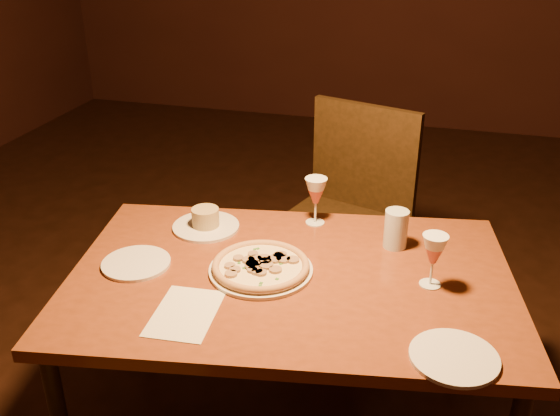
# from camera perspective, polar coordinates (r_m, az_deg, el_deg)

# --- Properties ---
(floor) EXTENTS (7.00, 7.00, 0.00)m
(floor) POSITION_cam_1_polar(r_m,az_deg,el_deg) (2.43, 3.60, -18.29)
(floor) COLOR black
(floor) RESTS_ON ground
(dining_table) EXTENTS (1.44, 1.05, 0.70)m
(dining_table) POSITION_cam_1_polar(r_m,az_deg,el_deg) (1.90, 0.97, -7.69)
(dining_table) COLOR brown
(dining_table) RESTS_ON floor
(chair_far) EXTENTS (0.59, 0.59, 0.98)m
(chair_far) POSITION_cam_1_polar(r_m,az_deg,el_deg) (2.59, 6.10, -0.41)
(chair_far) COLOR black
(chair_far) RESTS_ON floor
(pizza_plate) EXTENTS (0.31, 0.31, 0.03)m
(pizza_plate) POSITION_cam_1_polar(r_m,az_deg,el_deg) (1.87, -1.77, -5.37)
(pizza_plate) COLOR silver
(pizza_plate) RESTS_ON dining_table
(ramekin_saucer) EXTENTS (0.23, 0.23, 0.07)m
(ramekin_saucer) POSITION_cam_1_polar(r_m,az_deg,el_deg) (2.13, -6.81, -1.27)
(ramekin_saucer) COLOR silver
(ramekin_saucer) RESTS_ON dining_table
(wine_glass_far) EXTENTS (0.08, 0.08, 0.17)m
(wine_glass_far) POSITION_cam_1_polar(r_m,az_deg,el_deg) (2.12, 3.28, 0.64)
(wine_glass_far) COLOR #C45A52
(wine_glass_far) RESTS_ON dining_table
(wine_glass_right) EXTENTS (0.07, 0.07, 0.16)m
(wine_glass_right) POSITION_cam_1_polar(r_m,az_deg,el_deg) (1.83, 13.80, -4.69)
(wine_glass_right) COLOR #C45A52
(wine_glass_right) RESTS_ON dining_table
(water_tumbler) EXTENTS (0.08, 0.08, 0.13)m
(water_tumbler) POSITION_cam_1_polar(r_m,az_deg,el_deg) (2.02, 10.55, -1.89)
(water_tumbler) COLOR silver
(water_tumbler) RESTS_ON dining_table
(side_plate_left) EXTENTS (0.21, 0.21, 0.01)m
(side_plate_left) POSITION_cam_1_polar(r_m,az_deg,el_deg) (1.96, -13.02, -4.95)
(side_plate_left) COLOR silver
(side_plate_left) RESTS_ON dining_table
(side_plate_near) EXTENTS (0.22, 0.22, 0.01)m
(side_plate_near) POSITION_cam_1_polar(r_m,az_deg,el_deg) (1.61, 15.63, -13.01)
(side_plate_near) COLOR silver
(side_plate_near) RESTS_ON dining_table
(menu_card) EXTENTS (0.18, 0.25, 0.00)m
(menu_card) POSITION_cam_1_polar(r_m,az_deg,el_deg) (1.72, -8.66, -9.48)
(menu_card) COLOR silver
(menu_card) RESTS_ON dining_table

